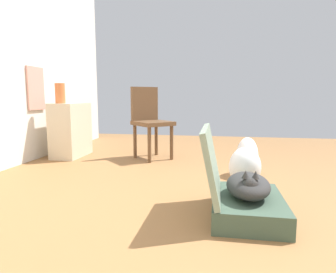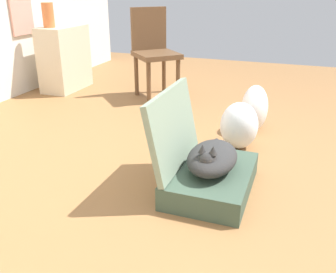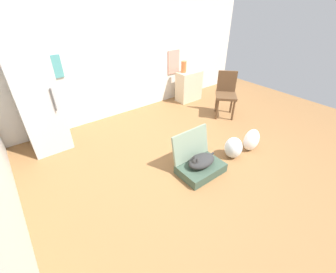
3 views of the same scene
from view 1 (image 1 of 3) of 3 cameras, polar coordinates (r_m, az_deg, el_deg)
The scene contains 9 objects.
ground_plane at distance 2.25m, azimuth 7.32°, elevation -12.93°, with size 7.68×7.68×0.00m, color olive.
suitcase_base at distance 2.06m, azimuth 15.15°, elevation -12.98°, with size 0.65×0.46×0.14m, color #384C3D.
suitcase_lid at distance 1.97m, azimuth 8.44°, elevation -4.80°, with size 0.65×0.46×0.04m, color gray.
cat at distance 2.01m, azimuth 15.30°, elevation -9.12°, with size 0.52×0.28×0.20m.
plastic_bag_white at distance 2.68m, azimuth 14.70°, elevation -5.76°, with size 0.28×0.28×0.35m, color silver.
plastic_bag_clear at distance 3.07m, azimuth 15.11°, elevation -3.75°, with size 0.31×0.22×0.39m, color white.
side_table at distance 4.10m, azimuth -18.35°, elevation 1.22°, with size 0.59×0.32×0.71m, color beige.
vase_tall at distance 3.96m, azimuth -20.22°, elevation 7.87°, with size 0.12×0.12×0.25m, color #CC6B38.
chair at distance 3.78m, azimuth -3.53°, elevation 3.32°, with size 0.61×0.61×0.92m.
Camera 1 is at (-2.10, -0.08, 0.79)m, focal length 31.38 mm.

